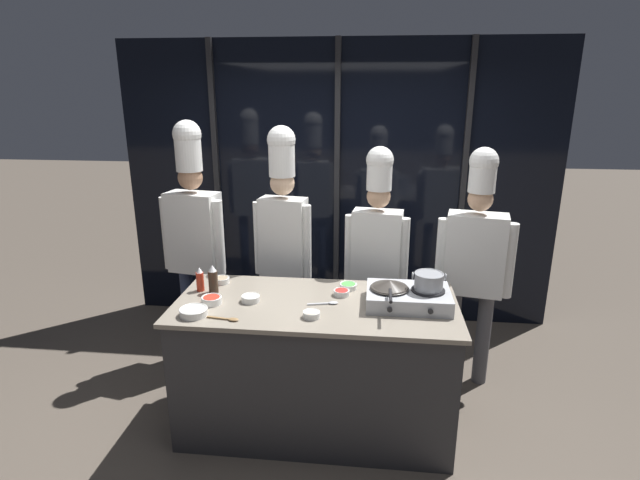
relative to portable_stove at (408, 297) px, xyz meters
The scene contains 21 objects.
ground_plane 1.15m from the portable_stove, behind, with size 24.00×24.00×0.00m, color brown.
window_wall_back 1.88m from the portable_stove, 108.81° to the left, with size 4.16×0.09×2.70m.
demo_counter 0.79m from the portable_stove, behind, with size 1.84×0.84×0.93m.
portable_stove is the anchor object (origin of this frame).
frying_pan 0.15m from the portable_stove, behind, with size 0.25×0.43×0.05m.
stock_pot 0.17m from the portable_stove, ahead, with size 0.21×0.19×0.11m.
squeeze_bottle_chili 1.41m from the portable_stove, behind, with size 0.05×0.05×0.17m.
squeeze_bottle_soy 1.31m from the portable_stove, behind, with size 0.06×0.06×0.20m.
prep_bowl_scallions 0.46m from the portable_stove, 150.62° to the left, with size 0.12×0.12×0.04m.
prep_bowl_bean_sprouts 1.35m from the portable_stove, 167.04° to the right, with size 0.17×0.17×0.05m.
prep_bowl_chili_flakes 1.27m from the portable_stove, behind, with size 0.13×0.13×0.05m.
prep_bowl_bell_pepper 0.45m from the portable_stove, 166.55° to the left, with size 0.11×0.11×0.04m.
prep_bowl_mushrooms 1.33m from the portable_stove, 169.96° to the left, with size 0.12×0.12×0.04m.
prep_bowl_chicken 0.65m from the portable_stove, 157.12° to the right, with size 0.11×0.11×0.04m.
prep_bowl_onion 1.02m from the portable_stove, behind, with size 0.12×0.12×0.04m.
serving_spoon_slotted 1.14m from the portable_stove, 162.52° to the right, with size 0.21×0.05×0.02m.
serving_spoon_solid 0.52m from the portable_stove, behind, with size 0.20×0.07×0.02m.
chef_head 1.85m from the portable_stove, 155.79° to the left, with size 0.54×0.29×2.03m.
chef_sous 1.22m from the portable_stove, 141.75° to the left, with size 0.47×0.24×2.00m.
chef_line 0.76m from the portable_stove, 105.71° to the left, with size 0.50×0.24×1.86m.
chef_pastry 0.85m from the portable_stove, 51.06° to the left, with size 0.56×0.30×1.87m.
Camera 1 is at (0.35, -2.96, 2.28)m, focal length 28.00 mm.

